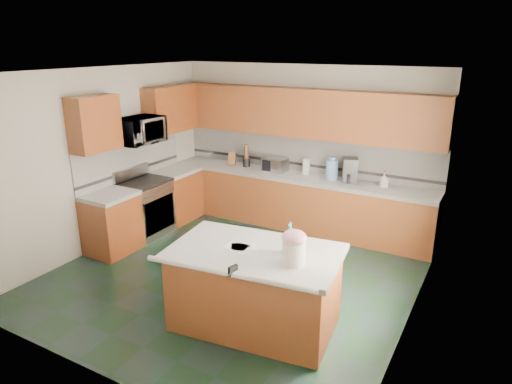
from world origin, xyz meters
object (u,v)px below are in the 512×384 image
Objects in this scene: knife_block at (232,159)px; coffee_maker at (350,170)px; toaster_oven at (275,165)px; island_base at (255,290)px; soap_bottle_island at (290,238)px; treat_jar at (294,253)px; island_top at (255,252)px.

knife_block is 0.59× the size of coffee_maker.
island_base is at bearing -61.99° from toaster_oven.
soap_bottle_island is at bearing 7.72° from island_base.
toaster_oven is (-1.73, 3.00, -0.01)m from treat_jar.
treat_jar is 0.64× the size of coffee_maker.
island_top is at bearing -75.09° from knife_block.
soap_bottle_island reaches higher than treat_jar.
treat_jar is at bearing -17.92° from island_base.
toaster_oven is (-1.24, 2.90, 0.61)m from island_base.
knife_block is at bearing 121.78° from soap_bottle_island.
toaster_oven is 1.32m from coffee_maker.
treat_jar reaches higher than island_top.
toaster_oven reaches higher than island_top.
knife_block is 0.87m from toaster_oven.
island_top reaches higher than island_base.
island_base is 4.50× the size of coffee_maker.
treat_jar is at bearing -17.92° from island_top.
toaster_oven is at bearing 115.28° from treat_jar.
coffee_maker reaches higher than island_top.
coffee_maker is at bearing 86.27° from soap_bottle_island.
island_base is 4.31× the size of toaster_oven.
soap_bottle_island is 0.88× the size of toaster_oven.
island_top is 3.59m from knife_block.
toaster_oven is (0.87, 0.00, 0.00)m from knife_block.
toaster_oven is at bearing 160.31° from coffee_maker.
island_base is 0.46m from island_top.
coffee_maker is (1.31, 0.03, 0.08)m from toaster_oven.
island_base is at bearing -112.50° from coffee_maker.
island_top is at bearing -61.99° from toaster_oven.
toaster_oven is at bearing -20.99° from knife_block.
coffee_maker reaches higher than toaster_oven.
treat_jar is at bearing -103.15° from coffee_maker.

